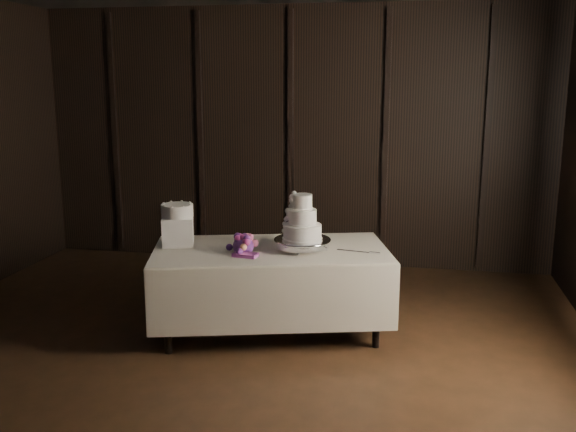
{
  "coord_description": "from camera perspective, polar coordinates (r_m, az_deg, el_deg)",
  "views": [
    {
      "loc": [
        1.41,
        -3.89,
        2.19
      ],
      "look_at": [
        0.4,
        1.27,
        1.05
      ],
      "focal_mm": 40.0,
      "sensor_mm": 36.0,
      "label": 1
    }
  ],
  "objects": [
    {
      "name": "cake_knife",
      "position": [
        5.39,
        5.81,
        -3.13
      ],
      "size": [
        0.37,
        0.09,
        0.01
      ],
      "primitive_type": "cube",
      "rotation": [
        0.0,
        0.0,
        -0.18
      ],
      "color": "silver",
      "rests_on": "display_table"
    },
    {
      "name": "cake_stand",
      "position": [
        5.43,
        1.28,
        -2.54
      ],
      "size": [
        0.51,
        0.51,
        0.09
      ],
      "primitive_type": "cylinder",
      "rotation": [
        0.0,
        0.0,
        0.06
      ],
      "color": "silver",
      "rests_on": "display_table"
    },
    {
      "name": "wedding_cake",
      "position": [
        5.37,
        0.97,
        -0.53
      ],
      "size": [
        0.37,
        0.32,
        0.39
      ],
      "rotation": [
        0.0,
        0.0,
        -0.36
      ],
      "color": "white",
      "rests_on": "cake_stand"
    },
    {
      "name": "display_table",
      "position": [
        5.57,
        -1.52,
        -6.32
      ],
      "size": [
        2.19,
        1.52,
        0.76
      ],
      "rotation": [
        0.0,
        0.0,
        0.26
      ],
      "color": "silver",
      "rests_on": "ground"
    },
    {
      "name": "small_cake",
      "position": [
        5.6,
        -9.82,
        0.48
      ],
      "size": [
        0.3,
        0.3,
        0.11
      ],
      "primitive_type": "cylinder",
      "rotation": [
        0.0,
        0.0,
        0.08
      ],
      "color": "white",
      "rests_on": "box_pedestal"
    },
    {
      "name": "box_pedestal",
      "position": [
        5.64,
        -9.76,
        -1.31
      ],
      "size": [
        0.33,
        0.33,
        0.25
      ],
      "primitive_type": "cube",
      "rotation": [
        0.0,
        0.0,
        0.3
      ],
      "color": "white",
      "rests_on": "display_table"
    },
    {
      "name": "room",
      "position": [
        4.19,
        -8.73,
        2.65
      ],
      "size": [
        6.08,
        7.08,
        3.08
      ],
      "color": "black",
      "rests_on": "ground"
    },
    {
      "name": "bouquet",
      "position": [
        5.34,
        -4.01,
        -2.54
      ],
      "size": [
        0.37,
        0.46,
        0.2
      ],
      "primitive_type": null,
      "rotation": [
        0.0,
        0.0,
        -0.16
      ],
      "color": "#BD537D",
      "rests_on": "display_table"
    }
  ]
}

